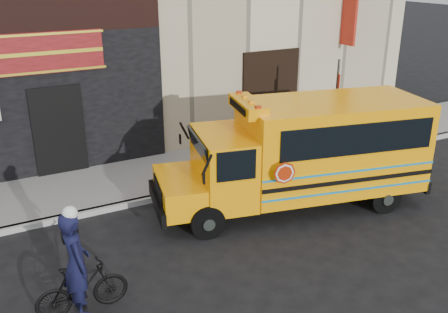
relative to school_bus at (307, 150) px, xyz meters
The scene contains 7 objects.
ground 2.58m from the school_bus, 162.93° to the right, with size 120.00×120.00×0.00m, color black.
curb 3.16m from the school_bus, 135.18° to the left, with size 40.00×0.20×0.15m, color #9E9F99.
sidewalk 4.27m from the school_bus, 119.82° to the left, with size 40.00×3.00×0.15m, color gray.
school_bus is the anchor object (origin of this frame).
sign_pole 3.09m from the school_bus, 37.74° to the left, with size 0.14×0.27×3.28m.
bicycle 6.41m from the school_bus, 164.56° to the right, with size 0.47×1.65×0.99m, color black.
cyclist 6.40m from the school_bus, 164.52° to the right, with size 0.73×0.48×1.99m, color black.
Camera 1 is at (-5.30, -8.83, 5.94)m, focal length 40.00 mm.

